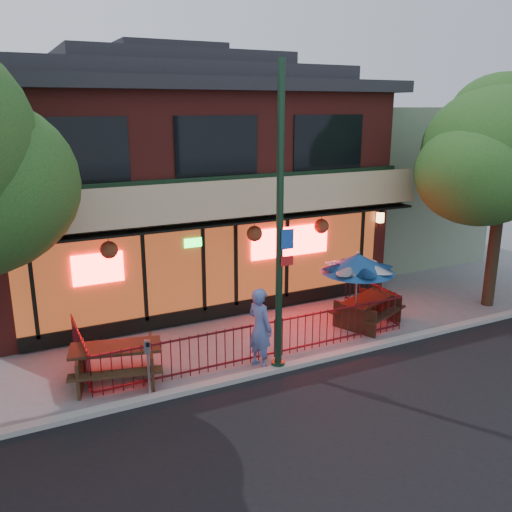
{
  "coord_description": "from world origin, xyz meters",
  "views": [
    {
      "loc": [
        -5.65,
        -10.67,
        6.04
      ],
      "look_at": [
        0.6,
        2.0,
        2.12
      ],
      "focal_mm": 38.0,
      "sensor_mm": 36.0,
      "label": 1
    }
  ],
  "objects_px": {
    "picnic_table_left": "(116,358)",
    "parking_meter_near": "(148,360)",
    "pedestrian": "(260,328)",
    "street_tree_right": "(505,144)",
    "street_light": "(280,241)",
    "patio_umbrella": "(358,263)",
    "picnic_table_right": "(368,307)"
  },
  "relations": [
    {
      "from": "street_tree_right",
      "to": "patio_umbrella",
      "type": "relative_size",
      "value": 3.08
    },
    {
      "from": "pedestrian",
      "to": "parking_meter_near",
      "type": "relative_size",
      "value": 1.45
    },
    {
      "from": "street_light",
      "to": "parking_meter_near",
      "type": "xyz_separation_m",
      "value": [
        -3.11,
        0.0,
        -2.23
      ]
    },
    {
      "from": "street_tree_right",
      "to": "picnic_table_right",
      "type": "distance_m",
      "value": 6.28
    },
    {
      "from": "street_tree_right",
      "to": "pedestrian",
      "type": "xyz_separation_m",
      "value": [
        -8.36,
        -0.66,
        -3.97
      ]
    },
    {
      "from": "picnic_table_left",
      "to": "pedestrian",
      "type": "height_order",
      "value": "pedestrian"
    },
    {
      "from": "street_tree_right",
      "to": "picnic_table_right",
      "type": "relative_size",
      "value": 3.09
    },
    {
      "from": "patio_umbrella",
      "to": "pedestrian",
      "type": "bearing_deg",
      "value": -166.83
    },
    {
      "from": "picnic_table_left",
      "to": "picnic_table_right",
      "type": "height_order",
      "value": "picnic_table_left"
    },
    {
      "from": "street_light",
      "to": "patio_umbrella",
      "type": "relative_size",
      "value": 3.07
    },
    {
      "from": "street_light",
      "to": "parking_meter_near",
      "type": "distance_m",
      "value": 3.83
    },
    {
      "from": "picnic_table_right",
      "to": "picnic_table_left",
      "type": "bearing_deg",
      "value": -178.53
    },
    {
      "from": "street_tree_right",
      "to": "parking_meter_near",
      "type": "xyz_separation_m",
      "value": [
        -11.15,
        -0.99,
        -4.04
      ]
    },
    {
      "from": "street_tree_right",
      "to": "picnic_table_left",
      "type": "bearing_deg",
      "value": 179.44
    },
    {
      "from": "street_tree_right",
      "to": "picnic_table_left",
      "type": "xyz_separation_m",
      "value": [
        -11.6,
        0.11,
        -4.4
      ]
    },
    {
      "from": "street_light",
      "to": "picnic_table_left",
      "type": "bearing_deg",
      "value": 162.77
    },
    {
      "from": "street_light",
      "to": "parking_meter_near",
      "type": "relative_size",
      "value": 5.16
    },
    {
      "from": "street_light",
      "to": "parking_meter_near",
      "type": "height_order",
      "value": "street_light"
    },
    {
      "from": "picnic_table_right",
      "to": "street_light",
      "type": "bearing_deg",
      "value": -160.33
    },
    {
      "from": "picnic_table_right",
      "to": "parking_meter_near",
      "type": "distance_m",
      "value": 6.84
    },
    {
      "from": "street_tree_right",
      "to": "pedestrian",
      "type": "relative_size",
      "value": 3.56
    },
    {
      "from": "street_tree_right",
      "to": "street_light",
      "type": "bearing_deg",
      "value": -172.99
    },
    {
      "from": "picnic_table_left",
      "to": "parking_meter_near",
      "type": "height_order",
      "value": "parking_meter_near"
    },
    {
      "from": "street_tree_right",
      "to": "picnic_table_right",
      "type": "xyz_separation_m",
      "value": [
        -4.44,
        0.3,
        -4.43
      ]
    },
    {
      "from": "street_light",
      "to": "picnic_table_left",
      "type": "relative_size",
      "value": 3.03
    },
    {
      "from": "pedestrian",
      "to": "patio_umbrella",
      "type": "bearing_deg",
      "value": -93.67
    },
    {
      "from": "pedestrian",
      "to": "street_light",
      "type": "bearing_deg",
      "value": -152.31
    },
    {
      "from": "parking_meter_near",
      "to": "pedestrian",
      "type": "bearing_deg",
      "value": 6.64
    },
    {
      "from": "patio_umbrella",
      "to": "pedestrian",
      "type": "xyz_separation_m",
      "value": [
        -3.36,
        -0.78,
        -0.96
      ]
    },
    {
      "from": "patio_umbrella",
      "to": "pedestrian",
      "type": "height_order",
      "value": "patio_umbrella"
    },
    {
      "from": "patio_umbrella",
      "to": "picnic_table_right",
      "type": "bearing_deg",
      "value": 17.13
    },
    {
      "from": "street_light",
      "to": "picnic_table_left",
      "type": "height_order",
      "value": "street_light"
    }
  ]
}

